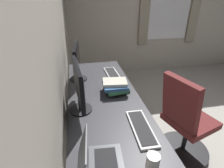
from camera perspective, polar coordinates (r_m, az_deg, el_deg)
The scene contains 15 objects.
wall_back at distance 1.39m, azimuth -19.76°, elevation 11.16°, with size 5.27×0.10×2.60m, color beige.
wall_right at distance 4.19m, azimuth 16.98°, elevation 21.66°, with size 0.10×4.72×2.60m, color beige.
window_panel at distance 4.16m, azimuth 18.12°, elevation 21.55°, with size 0.02×0.88×1.16m, color white.
curtain_near at distance 4.43m, azimuth 25.14°, elevation 20.71°, with size 0.05×0.20×1.32m, color #9E937F.
curtain_far at distance 3.90m, azimuth 10.50°, elevation 22.04°, with size 0.05×0.20×1.32m, color #9E937F.
desk at distance 1.66m, azimuth -1.71°, elevation -8.81°, with size 2.25×0.70×0.73m.
drawer_pedestal at distance 1.92m, azimuth -2.78°, elevation -15.32°, with size 0.40×0.51×0.69m.
monitor_primary at distance 1.47m, azimuth -10.64°, elevation -0.45°, with size 0.47×0.20×0.43m.
monitor_secondary at distance 2.05m, azimuth -11.17°, elevation 7.42°, with size 0.49×0.20×0.41m.
laptop_leftmost at distance 1.13m, azimuth -4.87°, elevation -23.32°, with size 0.31×0.29×0.21m.
keyboard_main at distance 1.40m, azimuth 9.42°, elevation -13.69°, with size 0.42×0.15×0.02m.
keyboard_spare at distance 2.21m, azimuth 0.15°, elevation 3.21°, with size 0.43×0.16×0.02m.
book_stack_near at distance 1.81m, azimuth 1.10°, elevation -0.75°, with size 0.25×0.28×0.13m.
coffee_mug at distance 1.14m, azimuth 12.95°, elevation -23.25°, with size 0.12×0.08×0.11m.
office_chair at distance 2.01m, azimuth 22.39°, elevation -11.49°, with size 0.56×0.60×0.97m.
Camera 1 is at (-1.32, 1.91, 1.65)m, focal length 28.38 mm.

